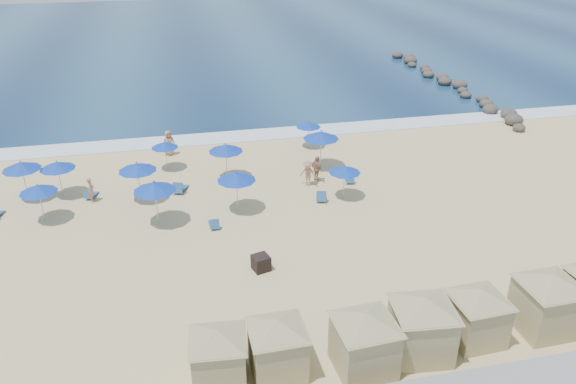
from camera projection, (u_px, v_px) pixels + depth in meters
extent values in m
plane|color=#CFB783|center=(251.00, 242.00, 29.51)|extent=(160.00, 160.00, 0.00)
cube|color=#0D274C|center=(188.00, 38.00, 77.57)|extent=(160.00, 80.00, 0.06)
cube|color=white|center=(219.00, 138.00, 43.04)|extent=(160.00, 2.50, 0.08)
ellipsoid|color=#312B29|center=(519.00, 128.00, 44.40)|extent=(1.00, 1.00, 0.65)
ellipsoid|color=#312B29|center=(514.00, 120.00, 45.74)|extent=(1.48, 1.48, 0.96)
ellipsoid|color=#312B29|center=(509.00, 114.00, 47.16)|extent=(1.40, 1.40, 0.91)
ellipsoid|color=#312B29|center=(490.00, 109.00, 48.32)|extent=(1.32, 1.32, 0.86)
ellipsoid|color=#312B29|center=(486.00, 104.00, 49.73)|extent=(1.24, 1.24, 0.81)
ellipsoid|color=#312B29|center=(482.00, 99.00, 51.14)|extent=(1.16, 1.16, 0.75)
ellipsoid|color=#312B29|center=(466.00, 95.00, 52.30)|extent=(1.08, 1.08, 0.70)
ellipsoid|color=#312B29|center=(463.00, 91.00, 53.72)|extent=(1.00, 1.00, 0.65)
ellipsoid|color=#312B29|center=(460.00, 85.00, 55.06)|extent=(1.48, 1.48, 0.96)
ellipsoid|color=#312B29|center=(445.00, 81.00, 56.22)|extent=(1.40, 1.40, 0.91)
ellipsoid|color=#312B29|center=(442.00, 78.00, 57.63)|extent=(1.32, 1.32, 0.86)
ellipsoid|color=#312B29|center=(428.00, 75.00, 58.79)|extent=(1.24, 1.24, 0.81)
ellipsoid|color=#312B29|center=(427.00, 71.00, 60.21)|extent=(1.16, 1.16, 0.75)
ellipsoid|color=#312B29|center=(425.00, 68.00, 61.62)|extent=(1.08, 1.08, 0.70)
ellipsoid|color=#312B29|center=(412.00, 65.00, 62.78)|extent=(1.00, 1.00, 0.65)
ellipsoid|color=#312B29|center=(411.00, 60.00, 64.12)|extent=(1.48, 1.48, 0.96)
ellipsoid|color=#312B29|center=(409.00, 58.00, 65.54)|extent=(1.40, 1.40, 0.91)
ellipsoid|color=#312B29|center=(398.00, 55.00, 66.69)|extent=(1.32, 1.32, 0.86)
cube|color=black|center=(261.00, 263.00, 27.05)|extent=(0.94, 0.94, 0.77)
cube|color=tan|center=(219.00, 360.00, 20.37)|extent=(2.04, 2.04, 1.89)
cube|color=#9B9065|center=(217.00, 340.00, 19.95)|extent=(2.15, 2.15, 0.08)
pyramid|color=#9B9065|center=(216.00, 330.00, 19.74)|extent=(4.12, 4.12, 0.47)
cube|color=tan|center=(277.00, 351.00, 20.78)|extent=(1.97, 1.97, 1.94)
cube|color=#9B9065|center=(277.00, 330.00, 20.35)|extent=(2.07, 2.07, 0.08)
pyramid|color=#9B9065|center=(277.00, 320.00, 20.13)|extent=(4.25, 4.25, 0.48)
cube|color=tan|center=(364.00, 346.00, 20.89)|extent=(2.21, 2.21, 2.09)
cube|color=#9B9065|center=(366.00, 324.00, 20.42)|extent=(2.32, 2.32, 0.08)
pyramid|color=#9B9065|center=(367.00, 313.00, 20.19)|extent=(4.56, 4.56, 0.52)
cube|color=tan|center=(421.00, 331.00, 21.60)|extent=(2.35, 2.35, 2.14)
cube|color=#9B9065|center=(424.00, 309.00, 21.12)|extent=(2.46, 2.46, 0.09)
pyramid|color=#9B9065|center=(426.00, 298.00, 20.89)|extent=(4.66, 4.66, 0.53)
cube|color=tan|center=(476.00, 319.00, 22.38)|extent=(2.05, 2.05, 1.95)
cube|color=#9B9065|center=(480.00, 300.00, 21.94)|extent=(2.15, 2.15, 0.08)
pyramid|color=#9B9065|center=(482.00, 289.00, 21.72)|extent=(4.28, 4.28, 0.49)
cube|color=tan|center=(546.00, 307.00, 22.91)|extent=(2.20, 2.20, 2.15)
cube|color=#9B9065|center=(551.00, 286.00, 22.43)|extent=(2.31, 2.31, 0.09)
pyramid|color=#9B9065|center=(554.00, 274.00, 22.19)|extent=(4.72, 4.72, 0.54)
cylinder|color=#A5A8AD|center=(25.00, 184.00, 33.49)|extent=(0.05, 0.05, 2.02)
cone|color=#0F34A3|center=(21.00, 166.00, 32.96)|extent=(2.23, 2.23, 0.48)
sphere|color=#0F34A3|center=(20.00, 161.00, 32.83)|extent=(0.08, 0.08, 0.08)
cylinder|color=#A5A8AD|center=(42.00, 207.00, 31.09)|extent=(0.05, 0.05, 1.85)
cone|color=#0F34A3|center=(38.00, 189.00, 30.60)|extent=(2.05, 2.05, 0.44)
sphere|color=#0F34A3|center=(37.00, 184.00, 30.48)|extent=(0.08, 0.08, 0.08)
cylinder|color=#A5A8AD|center=(61.00, 182.00, 33.87)|extent=(0.05, 0.05, 1.89)
cone|color=#0F34A3|center=(57.00, 165.00, 33.37)|extent=(2.08, 2.08, 0.45)
sphere|color=#0F34A3|center=(56.00, 161.00, 33.25)|extent=(0.08, 0.08, 0.08)
cylinder|color=#A5A8AD|center=(157.00, 207.00, 30.75)|extent=(0.06, 0.06, 2.12)
cone|color=#0F34A3|center=(154.00, 187.00, 30.19)|extent=(2.34, 2.34, 0.50)
sphere|color=#0F34A3|center=(154.00, 181.00, 30.06)|extent=(0.09, 0.09, 0.09)
cylinder|color=#A5A8AD|center=(166.00, 158.00, 37.52)|extent=(0.04, 0.04, 1.62)
cone|color=#0F34A3|center=(165.00, 145.00, 37.09)|extent=(1.79, 1.79, 0.38)
sphere|color=#0F34A3|center=(164.00, 141.00, 36.99)|extent=(0.07, 0.07, 0.07)
cylinder|color=#A5A8AD|center=(140.00, 185.00, 33.32)|extent=(0.05, 0.05, 2.03)
cone|color=#0F34A3|center=(137.00, 167.00, 32.78)|extent=(2.24, 2.24, 0.48)
sphere|color=#0F34A3|center=(136.00, 162.00, 32.65)|extent=(0.09, 0.09, 0.09)
cylinder|color=#A5A8AD|center=(237.00, 195.00, 32.15)|extent=(0.05, 0.05, 2.02)
cone|color=#0F34A3|center=(236.00, 176.00, 31.61)|extent=(2.23, 2.23, 0.48)
sphere|color=#0F34A3|center=(236.00, 172.00, 31.48)|extent=(0.08, 0.08, 0.08)
cylinder|color=#A5A8AD|center=(227.00, 165.00, 36.05)|extent=(0.05, 0.05, 2.00)
cone|color=#0F34A3|center=(226.00, 148.00, 35.52)|extent=(2.21, 2.21, 0.47)
sphere|color=#0F34A3|center=(225.00, 144.00, 35.40)|extent=(0.08, 0.08, 0.08)
cylinder|color=#A5A8AD|center=(344.00, 185.00, 33.69)|extent=(0.05, 0.05, 1.74)
cone|color=#0F34A3|center=(345.00, 169.00, 33.23)|extent=(1.92, 1.92, 0.41)
sphere|color=#0F34A3|center=(345.00, 165.00, 33.12)|extent=(0.07, 0.07, 0.07)
cylinder|color=#A5A8AD|center=(308.00, 137.00, 41.06)|extent=(0.04, 0.04, 1.63)
cone|color=#0F34A3|center=(309.00, 124.00, 40.63)|extent=(1.80, 1.80, 0.39)
sphere|color=#0F34A3|center=(309.00, 121.00, 40.53)|extent=(0.07, 0.07, 0.07)
cylinder|color=#A5A8AD|center=(321.00, 153.00, 37.61)|extent=(0.06, 0.06, 2.18)
cone|color=#0F34A3|center=(321.00, 135.00, 37.04)|extent=(2.41, 2.41, 0.52)
sphere|color=#0F34A3|center=(321.00, 130.00, 36.90)|extent=(0.09, 0.09, 0.09)
cube|color=#255388|center=(92.00, 194.00, 34.18)|extent=(0.78, 1.20, 0.30)
cube|color=#255388|center=(89.00, 194.00, 33.67)|extent=(0.58, 0.42, 0.53)
cube|color=#255388|center=(181.00, 188.00, 34.92)|extent=(1.06, 1.47, 0.37)
cube|color=#255388|center=(178.00, 188.00, 34.30)|extent=(0.72, 0.56, 0.65)
cube|color=#255388|center=(214.00, 224.00, 30.96)|extent=(0.55, 1.10, 0.30)
cube|color=#255388|center=(215.00, 224.00, 30.47)|extent=(0.52, 0.32, 0.53)
cube|color=#255388|center=(321.00, 196.00, 33.92)|extent=(0.90, 1.37, 0.35)
cube|color=#255388|center=(321.00, 196.00, 33.33)|extent=(0.66, 0.49, 0.61)
cube|color=#255388|center=(349.00, 179.00, 36.16)|extent=(0.74, 1.20, 0.31)
cube|color=#255388|center=(350.00, 179.00, 35.64)|extent=(0.58, 0.41, 0.54)
imported|color=#A9755D|center=(91.00, 190.00, 33.32)|extent=(0.40, 0.59, 1.56)
imported|color=#A9755D|center=(317.00, 169.00, 35.81)|extent=(0.74, 1.10, 1.73)
imported|color=#A9755D|center=(308.00, 173.00, 35.23)|extent=(1.24, 1.17, 1.69)
imported|color=#A9755D|center=(169.00, 143.00, 39.73)|extent=(1.04, 0.85, 1.84)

